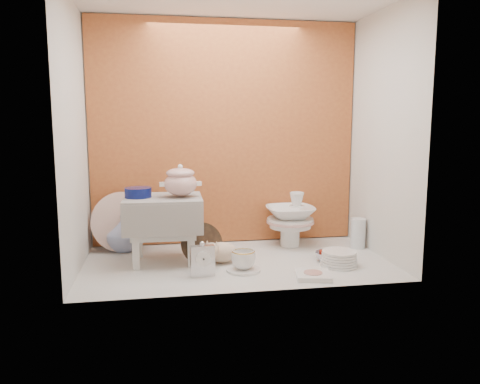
{
  "coord_description": "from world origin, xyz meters",
  "views": [
    {
      "loc": [
        -0.45,
        -2.7,
        0.84
      ],
      "look_at": [
        0.02,
        0.02,
        0.42
      ],
      "focal_mm": 35.54,
      "sensor_mm": 36.0,
      "label": 1
    }
  ],
  "objects_px": {
    "step_stool": "(164,230)",
    "mantel_clock": "(202,259)",
    "blue_white_vase": "(124,233)",
    "porcelain_tower": "(290,219)",
    "gold_rim_teacup": "(243,259)",
    "dinner_plate_stack": "(339,258)",
    "crystal_bowl": "(330,257)",
    "floral_platter": "(122,222)",
    "soup_tureen": "(180,181)",
    "plush_pig": "(222,252)"
  },
  "relations": [
    {
      "from": "step_stool",
      "to": "gold_rim_teacup",
      "type": "xyz_separation_m",
      "value": [
        0.43,
        -0.26,
        -0.13
      ]
    },
    {
      "from": "blue_white_vase",
      "to": "porcelain_tower",
      "type": "height_order",
      "value": "porcelain_tower"
    },
    {
      "from": "mantel_clock",
      "to": "blue_white_vase",
      "type": "bearing_deg",
      "value": 121.83
    },
    {
      "from": "soup_tureen",
      "to": "crystal_bowl",
      "type": "bearing_deg",
      "value": -9.27
    },
    {
      "from": "soup_tureen",
      "to": "blue_white_vase",
      "type": "distance_m",
      "value": 0.6
    },
    {
      "from": "floral_platter",
      "to": "crystal_bowl",
      "type": "bearing_deg",
      "value": -19.92
    },
    {
      "from": "mantel_clock",
      "to": "porcelain_tower",
      "type": "relative_size",
      "value": 0.52
    },
    {
      "from": "step_stool",
      "to": "plush_pig",
      "type": "distance_m",
      "value": 0.37
    },
    {
      "from": "soup_tureen",
      "to": "floral_platter",
      "type": "height_order",
      "value": "soup_tureen"
    },
    {
      "from": "plush_pig",
      "to": "dinner_plate_stack",
      "type": "distance_m",
      "value": 0.69
    },
    {
      "from": "blue_white_vase",
      "to": "mantel_clock",
      "type": "distance_m",
      "value": 0.75
    },
    {
      "from": "blue_white_vase",
      "to": "gold_rim_teacup",
      "type": "xyz_separation_m",
      "value": [
        0.69,
        -0.54,
        -0.05
      ]
    },
    {
      "from": "porcelain_tower",
      "to": "crystal_bowl",
      "type": "bearing_deg",
      "value": -69.86
    },
    {
      "from": "soup_tureen",
      "to": "gold_rim_teacup",
      "type": "xyz_separation_m",
      "value": [
        0.33,
        -0.24,
        -0.42
      ]
    },
    {
      "from": "step_stool",
      "to": "mantel_clock",
      "type": "relative_size",
      "value": 2.36
    },
    {
      "from": "gold_rim_teacup",
      "to": "dinner_plate_stack",
      "type": "xyz_separation_m",
      "value": [
        0.57,
        0.0,
        -0.02
      ]
    },
    {
      "from": "blue_white_vase",
      "to": "plush_pig",
      "type": "height_order",
      "value": "blue_white_vase"
    },
    {
      "from": "step_stool",
      "to": "porcelain_tower",
      "type": "distance_m",
      "value": 0.87
    },
    {
      "from": "dinner_plate_stack",
      "to": "porcelain_tower",
      "type": "bearing_deg",
      "value": 108.8
    },
    {
      "from": "dinner_plate_stack",
      "to": "crystal_bowl",
      "type": "distance_m",
      "value": 0.1
    },
    {
      "from": "soup_tureen",
      "to": "plush_pig",
      "type": "distance_m",
      "value": 0.49
    },
    {
      "from": "mantel_clock",
      "to": "gold_rim_teacup",
      "type": "xyz_separation_m",
      "value": [
        0.23,
        0.05,
        -0.03
      ]
    },
    {
      "from": "porcelain_tower",
      "to": "plush_pig",
      "type": "bearing_deg",
      "value": -148.67
    },
    {
      "from": "step_stool",
      "to": "dinner_plate_stack",
      "type": "bearing_deg",
      "value": -12.63
    },
    {
      "from": "mantel_clock",
      "to": "soup_tureen",
      "type": "bearing_deg",
      "value": 103.16
    },
    {
      "from": "soup_tureen",
      "to": "plush_pig",
      "type": "xyz_separation_m",
      "value": [
        0.23,
        -0.07,
        -0.42
      ]
    },
    {
      "from": "floral_platter",
      "to": "blue_white_vase",
      "type": "height_order",
      "value": "floral_platter"
    },
    {
      "from": "plush_pig",
      "to": "gold_rim_teacup",
      "type": "xyz_separation_m",
      "value": [
        0.1,
        -0.17,
        -0.0
      ]
    },
    {
      "from": "soup_tureen",
      "to": "dinner_plate_stack",
      "type": "xyz_separation_m",
      "value": [
        0.9,
        -0.23,
        -0.44
      ]
    },
    {
      "from": "soup_tureen",
      "to": "crystal_bowl",
      "type": "relative_size",
      "value": 1.3
    },
    {
      "from": "floral_platter",
      "to": "porcelain_tower",
      "type": "xyz_separation_m",
      "value": [
        1.1,
        -0.07,
        -0.01
      ]
    },
    {
      "from": "floral_platter",
      "to": "dinner_plate_stack",
      "type": "bearing_deg",
      "value": -23.21
    },
    {
      "from": "blue_white_vase",
      "to": "dinner_plate_stack",
      "type": "relative_size",
      "value": 1.09
    },
    {
      "from": "gold_rim_teacup",
      "to": "blue_white_vase",
      "type": "bearing_deg",
      "value": 141.63
    },
    {
      "from": "mantel_clock",
      "to": "plush_pig",
      "type": "bearing_deg",
      "value": 52.83
    },
    {
      "from": "blue_white_vase",
      "to": "dinner_plate_stack",
      "type": "height_order",
      "value": "blue_white_vase"
    },
    {
      "from": "step_stool",
      "to": "soup_tureen",
      "type": "relative_size",
      "value": 1.92
    },
    {
      "from": "step_stool",
      "to": "porcelain_tower",
      "type": "height_order",
      "value": "step_stool"
    },
    {
      "from": "step_stool",
      "to": "mantel_clock",
      "type": "height_order",
      "value": "step_stool"
    },
    {
      "from": "step_stool",
      "to": "crystal_bowl",
      "type": "xyz_separation_m",
      "value": [
        0.98,
        -0.16,
        -0.17
      ]
    },
    {
      "from": "blue_white_vase",
      "to": "floral_platter",
      "type": "bearing_deg",
      "value": 178.96
    },
    {
      "from": "step_stool",
      "to": "floral_platter",
      "type": "relative_size",
      "value": 1.16
    },
    {
      "from": "soup_tureen",
      "to": "floral_platter",
      "type": "bearing_deg",
      "value": 139.99
    },
    {
      "from": "gold_rim_teacup",
      "to": "porcelain_tower",
      "type": "distance_m",
      "value": 0.64
    },
    {
      "from": "step_stool",
      "to": "mantel_clock",
      "type": "distance_m",
      "value": 0.38
    },
    {
      "from": "blue_white_vase",
      "to": "plush_pig",
      "type": "bearing_deg",
      "value": -32.29
    },
    {
      "from": "blue_white_vase",
      "to": "crystal_bowl",
      "type": "bearing_deg",
      "value": -20.04
    },
    {
      "from": "dinner_plate_stack",
      "to": "gold_rim_teacup",
      "type": "bearing_deg",
      "value": -179.71
    },
    {
      "from": "plush_pig",
      "to": "crystal_bowl",
      "type": "distance_m",
      "value": 0.65
    },
    {
      "from": "mantel_clock",
      "to": "crystal_bowl",
      "type": "xyz_separation_m",
      "value": [
        0.78,
        0.14,
        -0.07
      ]
    }
  ]
}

